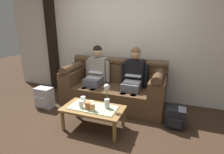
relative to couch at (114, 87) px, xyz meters
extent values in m
plane|color=#382619|center=(0.00, -1.17, -0.37)|extent=(14.00, 14.00, 0.00)
cube|color=silver|center=(0.00, 0.53, 1.08)|extent=(6.00, 0.12, 2.90)
cube|color=black|center=(-1.79, 0.41, 1.08)|extent=(0.20, 0.20, 2.90)
cube|color=#513823|center=(0.00, -0.07, -0.16)|extent=(2.08, 0.88, 0.42)
cube|color=#513823|center=(0.00, 0.26, 0.25)|extent=(2.08, 0.22, 0.40)
cylinder|color=#513823|center=(0.00, 0.26, 0.50)|extent=(2.08, 0.18, 0.18)
cube|color=#513823|center=(-0.90, -0.07, 0.19)|extent=(0.28, 0.88, 0.28)
cylinder|color=#513823|center=(-0.90, -0.07, 0.37)|extent=(0.18, 0.88, 0.18)
cube|color=#513823|center=(0.90, -0.07, 0.19)|extent=(0.28, 0.88, 0.28)
cylinder|color=#513823|center=(0.90, -0.07, 0.37)|extent=(0.18, 0.88, 0.18)
cube|color=#595B66|center=(-0.41, -0.13, 0.12)|extent=(0.34, 0.40, 0.15)
cylinder|color=#595B66|center=(-0.51, -0.39, -0.16)|extent=(0.12, 0.12, 0.42)
cylinder|color=#595B66|center=(-0.31, -0.39, -0.16)|extent=(0.12, 0.12, 0.42)
cube|color=gray|center=(-0.41, 0.11, 0.32)|extent=(0.38, 0.22, 0.54)
cylinder|color=gray|center=(-0.64, 0.07, 0.30)|extent=(0.09, 0.09, 0.44)
cylinder|color=gray|center=(-0.17, 0.07, 0.30)|extent=(0.09, 0.09, 0.44)
sphere|color=tan|center=(-0.41, 0.09, 0.71)|extent=(0.21, 0.21, 0.21)
sphere|color=black|center=(-0.41, 0.09, 0.75)|extent=(0.19, 0.19, 0.19)
cube|color=silver|center=(-0.41, -0.11, 0.20)|extent=(0.31, 0.22, 0.02)
cube|color=silver|center=(-0.41, 0.04, 0.31)|extent=(0.31, 0.20, 0.08)
cube|color=black|center=(-0.41, 0.03, 0.31)|extent=(0.27, 0.18, 0.06)
cube|color=#595B66|center=(0.41, -0.13, 0.12)|extent=(0.34, 0.40, 0.15)
cylinder|color=#595B66|center=(0.31, -0.39, -0.16)|extent=(0.12, 0.12, 0.42)
cylinder|color=#595B66|center=(0.51, -0.39, -0.16)|extent=(0.12, 0.12, 0.42)
cube|color=black|center=(0.41, 0.11, 0.32)|extent=(0.38, 0.22, 0.54)
cylinder|color=black|center=(0.17, 0.07, 0.30)|extent=(0.09, 0.09, 0.44)
cylinder|color=black|center=(0.64, 0.07, 0.30)|extent=(0.09, 0.09, 0.44)
sphere|color=tan|center=(0.41, 0.09, 0.71)|extent=(0.21, 0.21, 0.21)
sphere|color=brown|center=(0.41, 0.09, 0.75)|extent=(0.19, 0.19, 0.19)
cube|color=silver|center=(0.41, -0.11, 0.20)|extent=(0.31, 0.22, 0.02)
cube|color=silver|center=(0.41, 0.02, 0.32)|extent=(0.31, 0.21, 0.06)
cube|color=black|center=(0.41, 0.01, 0.31)|extent=(0.27, 0.18, 0.04)
cube|color=olive|center=(0.00, -1.00, -0.02)|extent=(0.98, 0.53, 0.04)
cube|color=#B2C69E|center=(0.00, -1.00, 0.00)|extent=(0.77, 0.37, 0.01)
cylinder|color=olive|center=(-0.44, -1.21, -0.21)|extent=(0.06, 0.06, 0.33)
cylinder|color=olive|center=(0.44, -1.21, -0.21)|extent=(0.06, 0.06, 0.33)
cylinder|color=olive|center=(-0.44, -0.79, -0.21)|extent=(0.06, 0.06, 0.33)
cylinder|color=olive|center=(0.44, -0.79, -0.21)|extent=(0.06, 0.06, 0.33)
cylinder|color=silver|center=(0.22, -0.94, 0.08)|extent=(0.08, 0.08, 0.15)
cylinder|color=#3D7538|center=(0.22, -0.94, 0.24)|extent=(0.01, 0.01, 0.17)
sphere|color=silver|center=(0.22, -0.94, 0.36)|extent=(0.09, 0.09, 0.09)
cylinder|color=#B26633|center=(-0.05, -1.09, 0.06)|extent=(0.08, 0.08, 0.11)
cylinder|color=silver|center=(-0.05, -0.96, 0.05)|extent=(0.07, 0.07, 0.08)
cylinder|color=white|center=(-0.17, -1.07, 0.06)|extent=(0.07, 0.07, 0.11)
cylinder|color=silver|center=(-0.23, -0.90, 0.06)|extent=(0.08, 0.08, 0.11)
cylinder|color=#DBB77A|center=(0.05, -1.11, 0.07)|extent=(0.07, 0.07, 0.12)
cube|color=#B7B7BC|center=(-1.28, -0.65, -0.16)|extent=(0.34, 0.21, 0.42)
cube|color=#B7B7BC|center=(-1.28, -0.78, -0.21)|extent=(0.24, 0.05, 0.19)
cube|color=black|center=(1.25, -0.46, -0.21)|extent=(0.31, 0.27, 0.33)
cube|color=black|center=(1.25, -0.61, -0.24)|extent=(0.22, 0.05, 0.15)
camera|label=1|loc=(1.17, -3.29, 1.29)|focal=28.33mm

